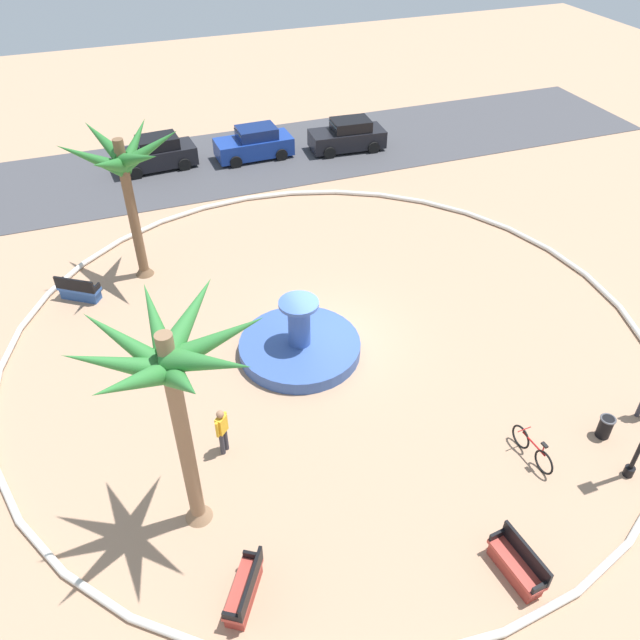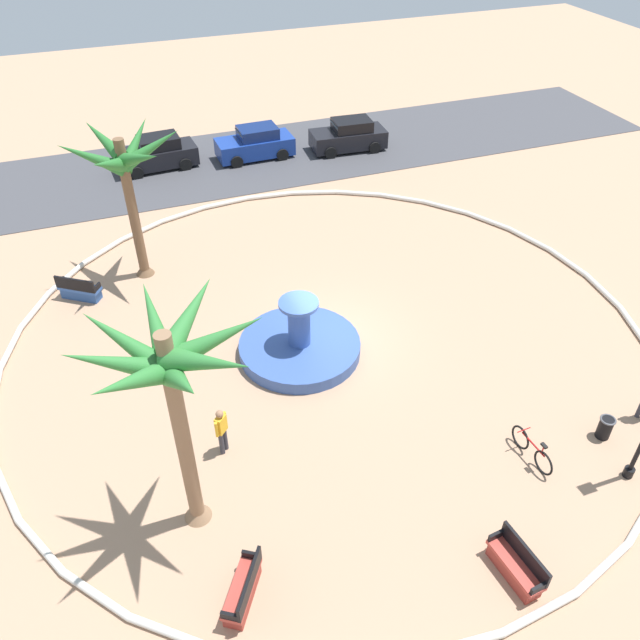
% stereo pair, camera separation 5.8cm
% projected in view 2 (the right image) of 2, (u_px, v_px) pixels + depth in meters
% --- Properties ---
extents(ground_plane, '(80.00, 80.00, 0.00)m').
position_uv_depth(ground_plane, '(328.00, 339.00, 22.08)').
color(ground_plane, tan).
extents(plaza_curb, '(21.99, 21.99, 0.20)m').
position_uv_depth(plaza_curb, '(328.00, 336.00, 22.01)').
color(plaza_curb, silver).
rests_on(plaza_curb, ground).
extents(street_asphalt, '(48.00, 8.00, 0.03)m').
position_uv_depth(street_asphalt, '(226.00, 162.00, 33.41)').
color(street_asphalt, '#424247').
rests_on(street_asphalt, ground).
extents(fountain, '(4.09, 4.09, 2.13)m').
position_uv_depth(fountain, '(300.00, 345.00, 21.32)').
color(fountain, '#38569E').
rests_on(fountain, ground).
extents(palm_tree_near_fountain, '(4.25, 4.16, 6.40)m').
position_uv_depth(palm_tree_near_fountain, '(169.00, 371.00, 13.28)').
color(palm_tree_near_fountain, '#8E6B4C').
rests_on(palm_tree_near_fountain, ground).
extents(palm_tree_by_curb, '(4.38, 4.31, 5.85)m').
position_uv_depth(palm_tree_by_curb, '(124.00, 167.00, 22.44)').
color(palm_tree_by_curb, brown).
rests_on(palm_tree_by_curb, ground).
extents(bench_east, '(1.60, 1.32, 1.00)m').
position_uv_depth(bench_east, '(80.00, 291.00, 23.73)').
color(bench_east, '#335BA8').
rests_on(bench_east, ground).
extents(bench_west, '(0.67, 1.64, 1.00)m').
position_uv_depth(bench_west, '(516.00, 566.00, 14.98)').
color(bench_west, '#B73D33').
rests_on(bench_west, ground).
extents(bench_north, '(1.28, 1.62, 1.00)m').
position_uv_depth(bench_north, '(243.00, 591.00, 14.50)').
color(bench_north, '#B73D33').
rests_on(bench_north, ground).
extents(trash_bin, '(0.46, 0.46, 0.73)m').
position_uv_depth(trash_bin, '(605.00, 427.00, 18.35)').
color(trash_bin, black).
rests_on(trash_bin, ground).
extents(bicycle_red_frame, '(0.44, 1.72, 0.94)m').
position_uv_depth(bicycle_red_frame, '(532.00, 449.00, 17.70)').
color(bicycle_red_frame, black).
rests_on(bicycle_red_frame, ground).
extents(person_cyclist_photo, '(0.41, 0.40, 1.61)m').
position_uv_depth(person_cyclist_photo, '(222.00, 429.00, 17.61)').
color(person_cyclist_photo, '#33333D').
rests_on(person_cyclist_photo, ground).
extents(parked_car_leftmost, '(4.11, 2.13, 1.67)m').
position_uv_depth(parked_car_leftmost, '(157.00, 154.00, 32.41)').
color(parked_car_leftmost, black).
rests_on(parked_car_leftmost, ground).
extents(parked_car_second, '(4.04, 1.99, 1.67)m').
position_uv_depth(parked_car_second, '(255.00, 144.00, 33.39)').
color(parked_car_second, navy).
rests_on(parked_car_second, ground).
extents(parked_car_third, '(4.11, 2.14, 1.67)m').
position_uv_depth(parked_car_third, '(349.00, 136.00, 34.22)').
color(parked_car_third, black).
rests_on(parked_car_third, ground).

